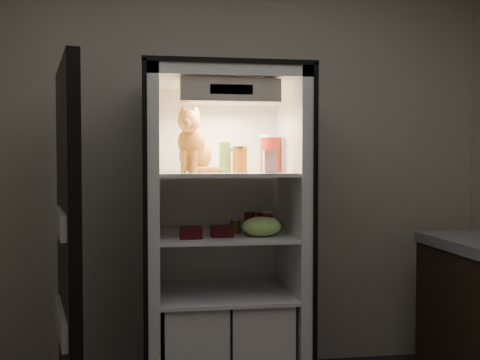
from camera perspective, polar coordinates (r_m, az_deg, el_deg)
The scene contains 16 objects.
room_shell at distance 1.75m, azimuth 3.48°, elevation 10.80°, with size 3.60×3.60×3.60m.
refrigerator at distance 3.14m, azimuth -1.75°, elevation -8.29°, with size 0.90×0.72×1.88m.
fridge_door at distance 2.89m, azimuth -17.90°, elevation -6.84°, with size 0.26×0.86×1.85m.
tabby_cat at distance 3.06m, azimuth -4.98°, elevation 3.46°, with size 0.32×0.37×0.38m.
parmesan_shaker at distance 3.03m, azimuth -1.61°, elevation 2.44°, with size 0.07×0.07×0.17m.
mayo_tub at distance 3.16m, azimuth -0.68°, elevation 2.14°, with size 0.10×0.10×0.14m.
salsa_jar at distance 3.01m, azimuth -0.01°, elevation 2.22°, with size 0.08×0.08×0.15m.
pepper_jar at distance 3.16m, azimuth 3.34°, elevation 2.85°, with size 0.13×0.13×0.22m.
cream_carton at distance 2.92m, azimuth 3.20°, elevation 1.96°, with size 0.07×0.07×0.12m, color white.
soda_can_a at distance 3.14m, azimuth 1.06°, elevation -4.43°, with size 0.07×0.07×0.12m.
soda_can_b at distance 3.14m, azimuth 2.36°, elevation -4.47°, with size 0.06×0.06×0.12m.
soda_can_c at distance 3.01m, azimuth 2.90°, elevation -4.64°, with size 0.07×0.07×0.13m.
condiment_jar at distance 3.07m, azimuth -0.50°, elevation -4.93°, with size 0.06×0.06×0.08m.
grape_bag at distance 2.95m, azimuth 2.32°, elevation -4.96°, with size 0.22×0.16×0.11m, color #95D161.
berry_box_left at distance 2.90m, azimuth -5.28°, elevation -5.61°, with size 0.12×0.12×0.06m, color #450B12.
berry_box_right at distance 2.95m, azimuth -1.96°, elevation -5.49°, with size 0.12×0.12×0.06m, color #450B12.
Camera 1 is at (-0.35, -1.69, 1.35)m, focal length 40.00 mm.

